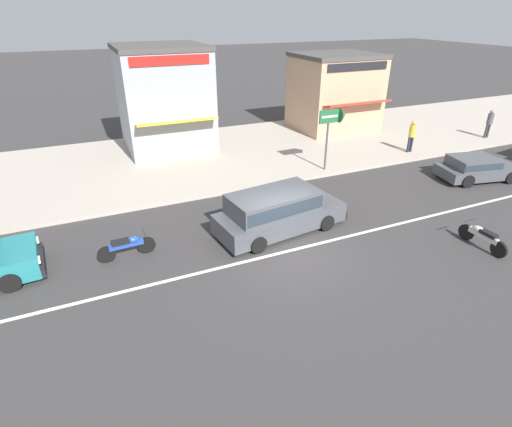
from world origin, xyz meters
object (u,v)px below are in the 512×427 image
object	(u,v)px
pedestrian_near_clock	(490,122)
pedestrian_mid_kerb	(412,134)
motorcycle_1	(482,237)
minivan_dark_grey_0	(277,210)
shopfront_mid_block	(334,92)
shopfront_corner_warung	(164,98)
arrow_signboard	(338,118)
hatchback_dark_grey_3	(477,167)
motorcycle_0	(127,246)

from	to	relation	value
pedestrian_near_clock	pedestrian_mid_kerb	bearing A→B (deg)	-177.93
motorcycle_1	pedestrian_near_clock	size ratio (longest dim) A/B	1.08
minivan_dark_grey_0	shopfront_mid_block	bearing A→B (deg)	48.84
shopfront_corner_warung	pedestrian_near_clock	bearing A→B (deg)	-18.48
arrow_signboard	pedestrian_near_clock	size ratio (longest dim) A/B	1.76
hatchback_dark_grey_3	pedestrian_mid_kerb	bearing A→B (deg)	94.09
shopfront_mid_block	hatchback_dark_grey_3	bearing A→B (deg)	-81.88
motorcycle_0	shopfront_corner_warung	distance (m)	11.53
minivan_dark_grey_0	arrow_signboard	xyz separation A→B (m)	(5.27, 4.27, 1.78)
arrow_signboard	pedestrian_mid_kerb	xyz separation A→B (m)	(5.23, 0.46, -1.47)
minivan_dark_grey_0	pedestrian_mid_kerb	distance (m)	11.52
minivan_dark_grey_0	hatchback_dark_grey_3	xyz separation A→B (m)	(10.79, 0.69, -0.26)
hatchback_dark_grey_3	pedestrian_mid_kerb	xyz separation A→B (m)	(-0.29, 4.05, 0.57)
motorcycle_1	pedestrian_near_clock	bearing A→B (deg)	38.59
hatchback_dark_grey_3	shopfront_corner_warung	size ratio (longest dim) A/B	0.72
minivan_dark_grey_0	motorcycle_0	size ratio (longest dim) A/B	2.72
motorcycle_0	arrow_signboard	distance (m)	11.36
hatchback_dark_grey_3	arrow_signboard	bearing A→B (deg)	147.01
hatchback_dark_grey_3	arrow_signboard	size ratio (longest dim) A/B	1.36
minivan_dark_grey_0	arrow_signboard	distance (m)	7.01
hatchback_dark_grey_3	pedestrian_near_clock	distance (m)	7.37
minivan_dark_grey_0	shopfront_corner_warung	size ratio (longest dim) A/B	0.90
minivan_dark_grey_0	pedestrian_mid_kerb	world-z (taller)	pedestrian_mid_kerb
hatchback_dark_grey_3	pedestrian_near_clock	world-z (taller)	pedestrian_near_clock
motorcycle_0	shopfront_corner_warung	size ratio (longest dim) A/B	0.33
pedestrian_mid_kerb	minivan_dark_grey_0	bearing A→B (deg)	-155.73
hatchback_dark_grey_3	motorcycle_1	bearing A→B (deg)	-138.07
motorcycle_0	minivan_dark_grey_0	bearing A→B (deg)	-4.63
shopfront_corner_warung	shopfront_mid_block	world-z (taller)	shopfront_corner_warung
hatchback_dark_grey_3	shopfront_mid_block	size ratio (longest dim) A/B	0.80
minivan_dark_grey_0	hatchback_dark_grey_3	world-z (taller)	minivan_dark_grey_0
minivan_dark_grey_0	shopfront_corner_warung	xyz separation A→B (m)	(-1.44, 11.05, 2.03)
motorcycle_0	pedestrian_near_clock	xyz separation A→B (m)	(21.95, 4.54, 0.71)
pedestrian_near_clock	shopfront_mid_block	world-z (taller)	shopfront_mid_block
minivan_dark_grey_0	pedestrian_near_clock	distance (m)	17.49
pedestrian_near_clock	motorcycle_0	bearing A→B (deg)	-168.31
shopfront_corner_warung	motorcycle_0	bearing A→B (deg)	-109.40
shopfront_corner_warung	shopfront_mid_block	distance (m)	10.81
motorcycle_0	pedestrian_mid_kerb	distance (m)	16.28
arrow_signboard	shopfront_mid_block	bearing A→B (deg)	57.58
motorcycle_1	arrow_signboard	xyz separation A→B (m)	(-0.55, 8.05, 2.21)
minivan_dark_grey_0	motorcycle_1	size ratio (longest dim) A/B	2.76
motorcycle_0	arrow_signboard	world-z (taller)	arrow_signboard
motorcycle_0	pedestrian_mid_kerb	xyz separation A→B (m)	(15.68, 4.31, 0.74)
pedestrian_mid_kerb	shopfront_corner_warung	bearing A→B (deg)	152.13
hatchback_dark_grey_3	pedestrian_near_clock	size ratio (longest dim) A/B	2.39
motorcycle_1	hatchback_dark_grey_3	bearing A→B (deg)	41.93
pedestrian_near_clock	shopfront_corner_warung	distance (m)	19.28
minivan_dark_grey_0	pedestrian_near_clock	world-z (taller)	pedestrian_near_clock
hatchback_dark_grey_3	motorcycle_0	xyz separation A→B (m)	(-15.97, -0.27, -0.17)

